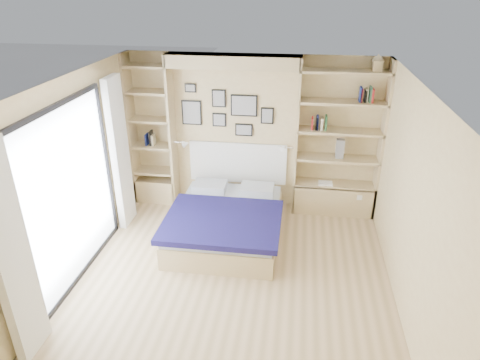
# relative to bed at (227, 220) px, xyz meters

# --- Properties ---
(ground) EXTENTS (4.50, 4.50, 0.00)m
(ground) POSITION_rel_bed_xyz_m (0.25, -1.10, -0.27)
(ground) COLOR tan
(ground) RESTS_ON ground
(room_shell) EXTENTS (4.50, 4.50, 4.50)m
(room_shell) POSITION_rel_bed_xyz_m (-0.14, 0.42, 0.81)
(room_shell) COLOR beige
(room_shell) RESTS_ON ground
(bed) EXTENTS (1.62, 2.15, 1.07)m
(bed) POSITION_rel_bed_xyz_m (0.00, 0.00, 0.00)
(bed) COLOR tan
(bed) RESTS_ON ground
(photo_gallery) EXTENTS (1.48, 0.02, 0.82)m
(photo_gallery) POSITION_rel_bed_xyz_m (-0.20, 1.12, 1.34)
(photo_gallery) COLOR black
(photo_gallery) RESTS_ON ground
(reading_lamps) EXTENTS (1.92, 0.12, 0.15)m
(reading_lamps) POSITION_rel_bed_xyz_m (-0.05, 0.90, 0.84)
(reading_lamps) COLOR silver
(reading_lamps) RESTS_ON ground
(shelf_decor) EXTENTS (3.61, 0.23, 2.03)m
(shelf_decor) POSITION_rel_bed_xyz_m (1.37, 0.97, 1.43)
(shelf_decor) COLOR #A51E1E
(shelf_decor) RESTS_ON ground
(deck_chair) EXTENTS (0.49, 0.79, 0.77)m
(deck_chair) POSITION_rel_bed_xyz_m (-2.75, -0.11, 0.10)
(deck_chair) COLOR tan
(deck_chair) RESTS_ON ground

